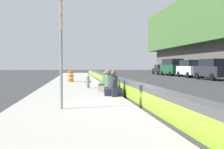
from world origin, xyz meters
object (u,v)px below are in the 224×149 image
Objects in this scene: seated_person_foreground at (113,87)px; seated_person_middle at (108,85)px; parked_car_farther at (160,69)px; seated_person_rear at (107,84)px; parked_car_midline at (190,68)px; construction_barrel at (71,76)px; parked_car_far at (172,67)px; fire_hydrant at (88,81)px; seated_person_far at (105,83)px; route_sign_post at (61,46)px; parked_car_fourth at (213,69)px; backpack at (115,93)px.

seated_person_foreground is 1.47m from seated_person_middle.
seated_person_rear is at bearing 155.34° from parked_car_farther.
parked_car_farther is at bearing 0.65° from parked_car_midline.
parked_car_far is (14.46, -15.10, 0.73)m from construction_barrel.
seated_person_foreground is at bearing -165.88° from fire_hydrant.
seated_person_foreground is 33.19m from parked_car_farther.
seated_person_far is 20.14m from parked_car_midline.
seated_person_far is (3.90, -0.05, -0.05)m from seated_person_foreground.
seated_person_rear is (-1.64, -1.06, -0.07)m from fire_hydrant.
parked_car_far is at bearing 1.90° from parked_car_midline.
route_sign_post is at bearing 179.96° from construction_barrel.
construction_barrel reaches higher than fire_hydrant.
fire_hydrant is 20.68m from parked_car_midline.
route_sign_post is 7.97m from seated_person_far.
fire_hydrant is 1.96m from seated_person_rear.
parked_car_fourth is (17.02, -15.14, -1.03)m from route_sign_post.
construction_barrel is at bearing 100.76° from parked_car_fourth.
parked_car_far is (25.68, -12.89, 1.02)m from backpack.
seated_person_middle is 1.27× the size of construction_barrel.
seated_person_rear is 0.26× the size of parked_car_farther.
seated_person_middle is at bearing -23.87° from route_sign_post.
parked_car_midline reaches higher than backpack.
route_sign_post is 4.09× the size of fire_hydrant.
construction_barrel is at bearing 11.17° from backpack.
parked_car_far is (22.59, -12.83, 0.84)m from seated_person_rear.
seated_person_foreground is 0.27× the size of parked_car_farther.
seated_person_foreground is (-4.13, -1.04, -0.07)m from fire_hydrant.
construction_barrel is 0.20× the size of parked_car_midline.
seated_person_far is 7.10m from construction_barrel.
construction_barrel is 0.21× the size of parked_car_farther.
route_sign_post is at bearing 156.01° from parked_car_farther.
parked_car_farther is at bearing -0.10° from parked_car_fourth.
seated_person_middle is at bearing -166.45° from construction_barrel.
seated_person_middle is 1.01× the size of seated_person_rear.
parked_car_midline is (8.66, -15.29, 0.56)m from construction_barrel.
seated_person_foreground is 0.25× the size of parked_car_fourth.
backpack is at bearing -179.72° from seated_person_middle.
seated_person_far is at bearing -0.78° from seated_person_foreground.
parked_car_farther is at bearing -22.56° from backpack.
parked_car_farther is at bearing -25.74° from seated_person_far.
seated_person_foreground is at bearing 157.10° from parked_car_farther.
fire_hydrant is at bearing 32.74° from seated_person_rear.
route_sign_post is 3.01× the size of seated_person_rear.
construction_barrel is at bearing 13.55° from seated_person_middle.
seated_person_foreground is 1.28× the size of construction_barrel.
parked_car_farther is (19.96, -15.16, 0.24)m from construction_barrel.
backpack is 0.08× the size of parked_car_midline.
fire_hydrant is at bearing 152.18° from parked_car_farther.
seated_person_rear reaches higher than fire_hydrant.
backpack is at bearing -168.04° from fire_hydrant.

